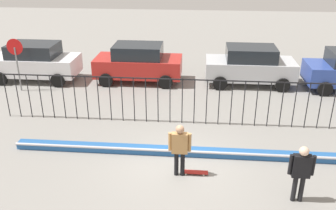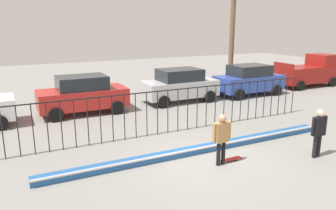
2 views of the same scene
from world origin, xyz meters
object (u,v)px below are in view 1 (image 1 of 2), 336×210
(parked_car_red, at_px, (138,63))
(skateboard, at_px, (195,172))
(camera_operator, at_px, (301,169))
(skateboarder, at_px, (180,146))
(parked_car_white, at_px, (35,61))
(parked_car_silver, at_px, (250,65))
(stop_sign, at_px, (16,58))

(parked_car_red, bearing_deg, skateboard, -70.36)
(parked_car_red, bearing_deg, camera_operator, -58.37)
(skateboarder, height_order, camera_operator, camera_operator)
(skateboarder, xyz_separation_m, parked_car_white, (-7.81, 7.94, -0.03))
(parked_car_white, xyz_separation_m, parked_car_silver, (10.78, 0.31, 0.00))
(skateboarder, bearing_deg, skateboard, 12.37)
(skateboard, distance_m, parked_car_white, 11.44)
(parked_car_white, xyz_separation_m, parked_car_red, (5.25, 0.25, 0.00))
(parked_car_silver, bearing_deg, parked_car_white, -179.48)
(skateboarder, bearing_deg, parked_car_white, 136.21)
(parked_car_red, xyz_separation_m, stop_sign, (-5.39, -1.79, 0.64))
(skateboarder, xyz_separation_m, parked_car_red, (-2.56, 8.19, -0.03))
(skateboard, relative_size, parked_car_red, 0.19)
(parked_car_silver, distance_m, stop_sign, 11.09)
(camera_operator, bearing_deg, parked_car_silver, -44.80)
(camera_operator, distance_m, parked_car_red, 10.82)
(skateboarder, distance_m, parked_car_silver, 8.76)
(skateboarder, bearing_deg, parked_car_silver, 71.89)
(camera_operator, xyz_separation_m, parked_car_silver, (-0.29, 9.18, -0.04))
(skateboarder, height_order, stop_sign, stop_sign)
(stop_sign, bearing_deg, parked_car_white, 84.64)
(parked_car_white, relative_size, stop_sign, 1.72)
(skateboard, bearing_deg, parked_car_white, 150.84)
(parked_car_white, bearing_deg, skateboarder, -43.23)
(parked_car_silver, height_order, stop_sign, stop_sign)
(stop_sign, bearing_deg, skateboarder, -38.82)
(skateboard, relative_size, stop_sign, 0.32)
(skateboarder, distance_m, stop_sign, 10.23)
(parked_car_red, distance_m, parked_car_silver, 5.53)
(camera_operator, relative_size, parked_car_red, 0.39)
(skateboarder, bearing_deg, camera_operator, -14.46)
(camera_operator, xyz_separation_m, parked_car_red, (-5.82, 9.13, -0.04))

